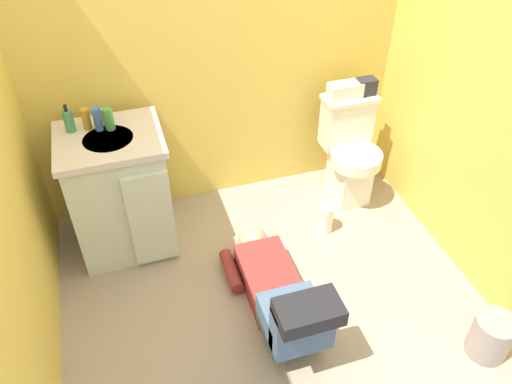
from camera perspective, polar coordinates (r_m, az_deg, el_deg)
name	(u,v)px	position (r m, az deg, el deg)	size (l,w,h in m)	color
ground_plane	(269,294)	(3.08, 1.49, -11.46)	(2.89, 3.05, 0.04)	tan
wall_back	(216,30)	(3.18, -4.55, 17.83)	(2.55, 0.08, 2.40)	#E5C250
wall_right	(506,80)	(2.87, 26.42, 11.30)	(0.08, 2.05, 2.40)	#E5C250
toilet	(350,151)	(3.56, 10.54, 4.53)	(0.36, 0.46, 0.75)	silver
vanity_cabinet	(121,192)	(3.18, -15.09, -0.02)	(0.60, 0.53, 0.82)	silver
faucet	(104,116)	(3.05, -16.85, 8.21)	(0.02, 0.02, 0.10)	silver
person_plumber	(279,294)	(2.83, 2.66, -11.44)	(0.39, 1.06, 0.52)	maroon
tissue_box	(345,90)	(3.38, 10.05, 11.26)	(0.22, 0.11, 0.10)	silver
toiletry_bag	(366,86)	(3.45, 12.35, 11.60)	(0.12, 0.09, 0.11)	#26262D
soap_dispenser	(69,121)	(3.03, -20.44, 7.58)	(0.06, 0.06, 0.17)	#3D8C5E
bottle_amber	(86,119)	(3.02, -18.67, 7.82)	(0.05, 0.05, 0.13)	#C38A26
bottle_blue	(98,119)	(2.99, -17.50, 7.88)	(0.05, 0.05, 0.14)	#406BB4
bottle_green	(109,119)	(2.98, -16.33, 7.94)	(0.05, 0.05, 0.13)	green
trash_can	(491,336)	(2.99, 25.04, -14.59)	(0.21, 0.21, 0.25)	gray
paper_towel_roll	(325,218)	(3.39, 7.79, -2.95)	(0.11, 0.11, 0.21)	white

